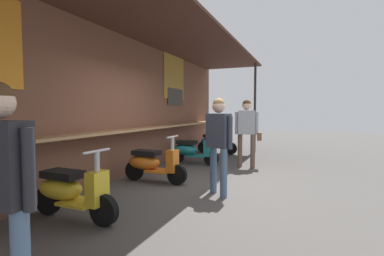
{
  "coord_description": "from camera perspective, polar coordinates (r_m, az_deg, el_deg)",
  "views": [
    {
      "loc": [
        -4.99,
        -1.87,
        1.46
      ],
      "look_at": [
        1.98,
        0.99,
        1.01
      ],
      "focal_mm": 26.5,
      "sensor_mm": 36.0,
      "label": 1
    }
  ],
  "objects": [
    {
      "name": "shopper_passing",
      "position": [
        4.9,
        5.37,
        -1.5
      ],
      "size": [
        0.34,
        0.54,
        1.68
      ],
      "rotation": [
        0.0,
        0.0,
        2.75
      ],
      "color": "slate",
      "rests_on": "ground_plane"
    },
    {
      "name": "scooter_blue",
      "position": [
        9.78,
        4.61,
        -2.86
      ],
      "size": [
        0.47,
        1.4,
        0.97
      ],
      "rotation": [
        0.0,
        0.0,
        -1.62
      ],
      "color": "#233D9E",
      "rests_on": "ground_plane"
    },
    {
      "name": "ground_plane",
      "position": [
        5.53,
        1.78,
        -11.86
      ],
      "size": [
        33.58,
        33.58,
        0.0
      ],
      "primitive_type": "plane",
      "color": "#474442"
    },
    {
      "name": "scooter_yellow",
      "position": [
        4.23,
        -23.4,
        -11.48
      ],
      "size": [
        0.46,
        1.4,
        0.97
      ],
      "rotation": [
        0.0,
        0.0,
        -1.6
      ],
      "color": "gold",
      "rests_on": "ground_plane"
    },
    {
      "name": "shopper_with_handbag",
      "position": [
        7.41,
        11.04,
        0.43
      ],
      "size": [
        0.37,
        0.68,
        1.75
      ],
      "rotation": [
        0.0,
        0.0,
        0.21
      ],
      "color": "brown",
      "rests_on": "ground_plane"
    },
    {
      "name": "market_stall_facade",
      "position": [
        6.25,
        -14.49,
        6.76
      ],
      "size": [
        11.99,
        2.39,
        3.3
      ],
      "color": "brown",
      "rests_on": "ground_plane"
    },
    {
      "name": "scooter_orange",
      "position": [
        5.9,
        -8.16,
        -7.04
      ],
      "size": [
        0.46,
        1.4,
        0.97
      ],
      "rotation": [
        0.0,
        0.0,
        -1.58
      ],
      "color": "orange",
      "rests_on": "ground_plane"
    },
    {
      "name": "scooter_teal",
      "position": [
        7.77,
        -0.23,
        -4.48
      ],
      "size": [
        0.46,
        1.4,
        0.97
      ],
      "rotation": [
        0.0,
        0.0,
        -1.53
      ],
      "color": "#197075",
      "rests_on": "ground_plane"
    }
  ]
}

